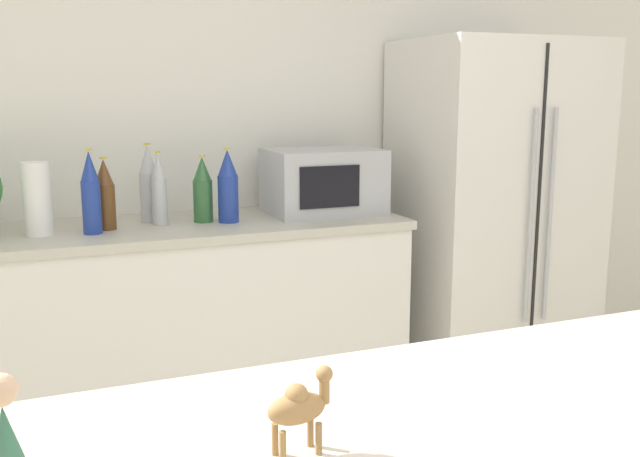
# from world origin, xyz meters

# --- Properties ---
(wall_back) EXTENTS (8.00, 0.06, 2.55)m
(wall_back) POSITION_xyz_m (0.00, 2.73, 1.27)
(wall_back) COLOR white
(wall_back) RESTS_ON ground_plane
(back_counter) EXTENTS (1.87, 0.63, 0.94)m
(back_counter) POSITION_xyz_m (-0.28, 2.40, 0.47)
(back_counter) COLOR white
(back_counter) RESTS_ON ground_plane
(refrigerator) EXTENTS (0.84, 0.69, 1.69)m
(refrigerator) POSITION_xyz_m (1.21, 2.35, 0.85)
(refrigerator) COLOR silver
(refrigerator) RESTS_ON ground_plane
(paper_towel_roll) EXTENTS (0.10, 0.10, 0.27)m
(paper_towel_roll) POSITION_xyz_m (-0.80, 2.36, 1.07)
(paper_towel_roll) COLOR white
(paper_towel_roll) RESTS_ON back_counter
(microwave) EXTENTS (0.48, 0.37, 0.28)m
(microwave) POSITION_xyz_m (0.37, 2.42, 1.08)
(microwave) COLOR #B2B5BA
(microwave) RESTS_ON back_counter
(back_bottle_0) EXTENTS (0.08, 0.08, 0.27)m
(back_bottle_0) POSITION_xyz_m (-0.17, 2.40, 1.07)
(back_bottle_0) COLOR #2D6033
(back_bottle_0) RESTS_ON back_counter
(back_bottle_1) EXTENTS (0.06, 0.06, 0.30)m
(back_bottle_1) POSITION_xyz_m (-0.34, 2.40, 1.08)
(back_bottle_1) COLOR #B2B7BC
(back_bottle_1) RESTS_ON back_counter
(back_bottle_2) EXTENTS (0.08, 0.08, 0.28)m
(back_bottle_2) POSITION_xyz_m (-0.55, 2.38, 1.07)
(back_bottle_2) COLOR brown
(back_bottle_2) RESTS_ON back_counter
(back_bottle_3) EXTENTS (0.08, 0.08, 0.31)m
(back_bottle_3) POSITION_xyz_m (-0.07, 2.35, 1.08)
(back_bottle_3) COLOR navy
(back_bottle_3) RESTS_ON back_counter
(back_bottle_4) EXTENTS (0.07, 0.07, 0.32)m
(back_bottle_4) POSITION_xyz_m (-0.37, 2.48, 1.09)
(back_bottle_4) COLOR #B2B7BC
(back_bottle_4) RESTS_ON back_counter
(back_bottle_5) EXTENTS (0.07, 0.07, 0.32)m
(back_bottle_5) POSITION_xyz_m (-0.61, 2.31, 1.09)
(back_bottle_5) COLOR navy
(back_bottle_5) RESTS_ON back_counter
(camel_figurine) EXTENTS (0.11, 0.05, 0.13)m
(camel_figurine) POSITION_xyz_m (-0.46, 0.47, 1.01)
(camel_figurine) COLOR olive
(camel_figurine) RESTS_ON bar_counter
(wise_man_figurine_blue) EXTENTS (0.07, 0.07, 0.17)m
(wise_man_figurine_blue) POSITION_xyz_m (-0.86, 0.52, 1.00)
(wise_man_figurine_blue) COLOR #33664C
(wise_man_figurine_blue) RESTS_ON bar_counter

